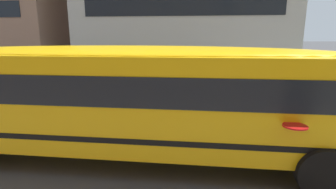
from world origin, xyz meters
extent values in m
plane|color=#424244|center=(0.00, 0.00, 0.00)|extent=(400.00, 400.00, 0.00)
cube|color=gray|center=(0.00, 7.44, 0.01)|extent=(120.00, 3.00, 0.01)
cube|color=silver|center=(0.00, 0.00, 0.00)|extent=(110.00, 0.16, 0.01)
cube|color=yellow|center=(1.55, -1.99, 1.68)|extent=(11.56, 2.82, 2.30)
cube|color=black|center=(1.55, -1.99, 2.09)|extent=(10.87, 2.85, 0.67)
cube|color=black|center=(1.55, -1.99, 0.99)|extent=(11.58, 2.85, 0.13)
ellipsoid|color=yellow|center=(1.55, -1.99, 2.83)|extent=(11.10, 2.60, 0.38)
cylinder|color=red|center=(5.21, -3.55, 1.56)|extent=(0.47, 0.47, 0.03)
cylinder|color=black|center=(5.95, -0.76, 0.52)|extent=(1.05, 0.31, 1.05)
cylinder|color=black|center=(5.91, -3.37, 0.52)|extent=(1.05, 0.31, 1.05)
cylinder|color=black|center=(-2.80, -0.60, 0.52)|extent=(1.05, 0.31, 1.05)
cube|color=black|center=(2.37, 8.92, 1.92)|extent=(12.95, 0.04, 1.10)
cube|color=black|center=(2.37, 8.92, 5.12)|extent=(12.95, 0.04, 1.10)
camera|label=1|loc=(3.27, -8.44, 3.23)|focal=27.52mm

